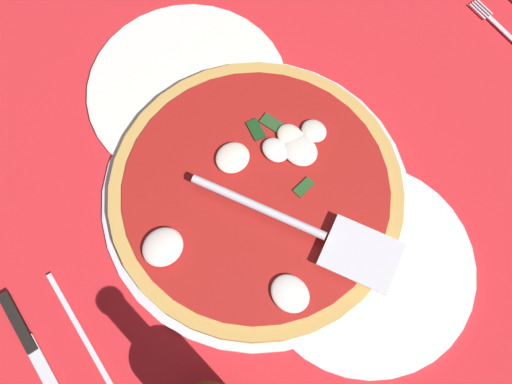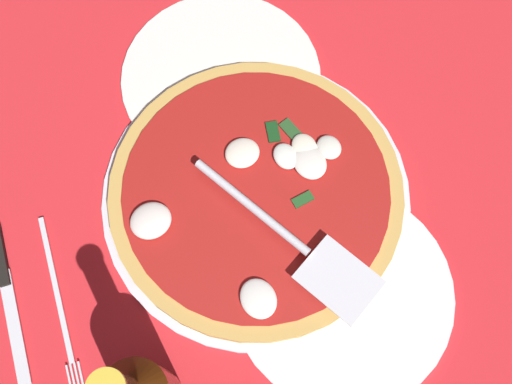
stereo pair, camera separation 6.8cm
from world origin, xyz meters
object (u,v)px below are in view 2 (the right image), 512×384
Objects in this scene: dinner_plate_right at (221,78)px; pizza at (256,192)px; place_setting_far at (32,295)px; dinner_plate_left at (342,292)px; pizza_server at (294,242)px.

pizza is at bearing 167.54° from dinner_plate_right.
pizza is (-16.65, 3.68, 1.32)cm from dinner_plate_right.
place_setting_far is (1.42, 28.33, -1.46)cm from pizza.
place_setting_far is (-15.23, 32.01, -0.14)cm from dinner_plate_right.
place_setting_far is (16.44, 31.57, -0.14)cm from dinner_plate_left.
dinner_plate_left is 15.42cm from pizza.
dinner_plate_right is 25.22cm from pizza_server.
place_setting_far is at bearing 115.45° from dinner_plate_right.
dinner_plate_right is 17.11cm from pizza.
pizza is 8.48cm from pizza_server.
place_setting_far reaches higher than dinner_plate_left.
dinner_plate_left is at bearing -167.83° from pizza.
pizza_server is 1.10× the size of place_setting_far.
dinner_plate_left is 0.99× the size of dinner_plate_right.
pizza reaches higher than place_setting_far.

